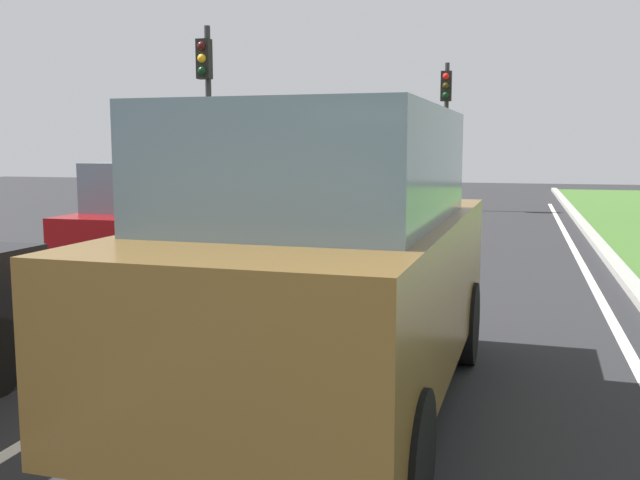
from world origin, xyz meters
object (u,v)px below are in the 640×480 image
at_px(car_suv_ahead, 327,261).
at_px(traffic_light_far_median, 446,111).
at_px(traffic_light_overhead_left, 206,95).
at_px(car_hatchback_far, 168,223).

xyz_separation_m(car_suv_ahead, traffic_light_far_median, (-0.84, 17.47, 1.89)).
bearing_deg(traffic_light_far_median, traffic_light_overhead_left, -125.41).
bearing_deg(traffic_light_far_median, car_hatchback_far, -102.13).
bearing_deg(traffic_light_overhead_left, traffic_light_far_median, 54.59).
distance_m(car_hatchback_far, traffic_light_far_median, 13.45).
bearing_deg(car_suv_ahead, traffic_light_overhead_left, 119.92).
relative_size(car_suv_ahead, traffic_light_overhead_left, 0.95).
bearing_deg(traffic_light_overhead_left, car_hatchback_far, -71.21).
bearing_deg(car_suv_ahead, traffic_light_far_median, 94.40).
height_order(car_suv_ahead, car_hatchback_far, car_suv_ahead).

